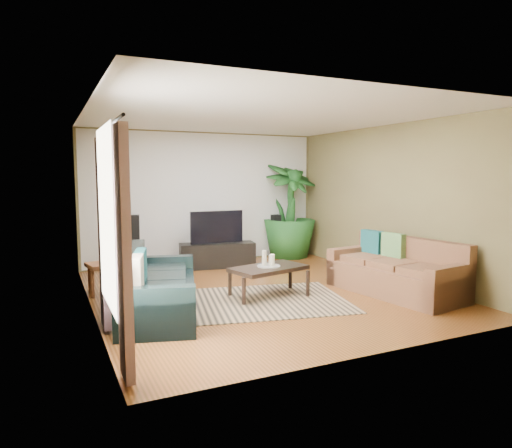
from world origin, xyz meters
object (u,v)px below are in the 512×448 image
vase (126,242)px  tv_stand (217,255)px  television (217,227)px  potted_plant (289,210)px  speaker_right (276,236)px  coffee_table (269,282)px  sofa_left (160,282)px  sofa_right (395,267)px  side_table (104,278)px  pedestal (127,261)px  speaker_left (135,243)px

vase → tv_stand: bearing=-14.2°
television → potted_plant: bearing=12.4°
tv_stand → vase: size_ratio=2.99×
speaker_right → vase: (-3.20, 0.00, 0.08)m
coffee_table → tv_stand: bearing=74.9°
sofa_left → television: television is taller
sofa_right → coffee_table: sofa_right is taller
sofa_left → sofa_right: size_ratio=1.02×
sofa_left → side_table: size_ratio=4.37×
television → pedestal: 1.83m
vase → potted_plant: bearing=0.0°
television → sofa_left: bearing=-124.1°
coffee_table → speaker_left: (-1.49, 2.72, 0.30)m
sofa_right → vase: size_ratio=4.22×
tv_stand → speaker_right: size_ratio=1.53×
speaker_left → speaker_right: size_ratio=1.12×
speaker_left → side_table: (-0.74, -1.50, -0.29)m
sofa_left → sofa_right: (3.51, -0.51, 0.00)m
sofa_right → pedestal: sofa_right is taller
coffee_table → television: (0.05, 2.40, 0.58)m
sofa_left → tv_stand: (1.73, 2.54, -0.18)m
sofa_right → potted_plant: potted_plant is taller
coffee_table → potted_plant: (1.89, 2.80, 0.82)m
television → speaker_right: 1.61m
side_table → coffee_table: bearing=-28.8°
speaker_left → side_table: bearing=-103.6°
sofa_left → television: size_ratio=1.96×
television → side_table: bearing=-152.8°
tv_stand → speaker_left: size_ratio=1.37×
pedestal → tv_stand: bearing=-14.2°
speaker_left → vase: 0.16m
coffee_table → potted_plant: size_ratio=0.54×
speaker_right → vase: speaker_right is taller
television → side_table: 2.63m
pedestal → coffee_table: bearing=-59.9°
tv_stand → pedestal: size_ratio=3.82×
sofa_right → television: 3.56m
coffee_table → pedestal: coffee_table is taller
tv_stand → pedestal: 1.73m
sofa_left → sofa_right: same height
television → pedestal: bearing=166.4°
potted_plant → pedestal: size_ratio=5.46×
potted_plant → tv_stand: bearing=-167.0°
potted_plant → vase: (-3.52, 0.00, -0.49)m
vase → side_table: 1.72m
sofa_left → sofa_right: bearing=-82.2°
tv_stand → sofa_left: bearing=-114.5°
vase → coffee_table: bearing=-59.9°
potted_plant → speaker_left: bearing=-178.7°
sofa_right → vase: 4.90m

